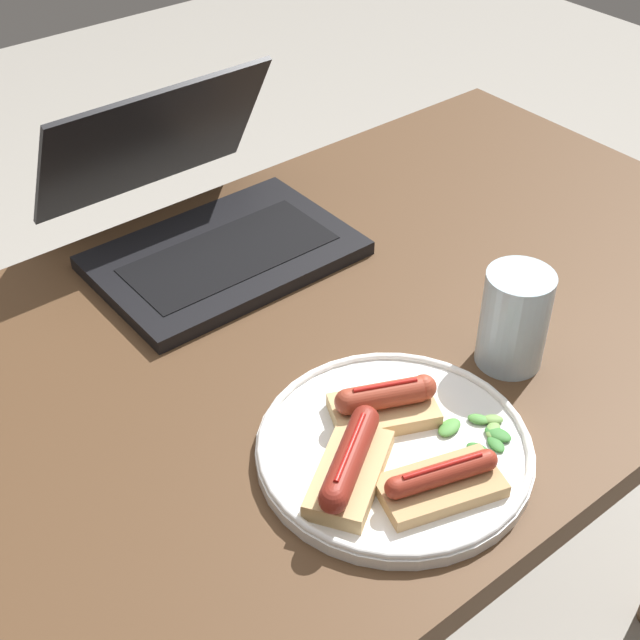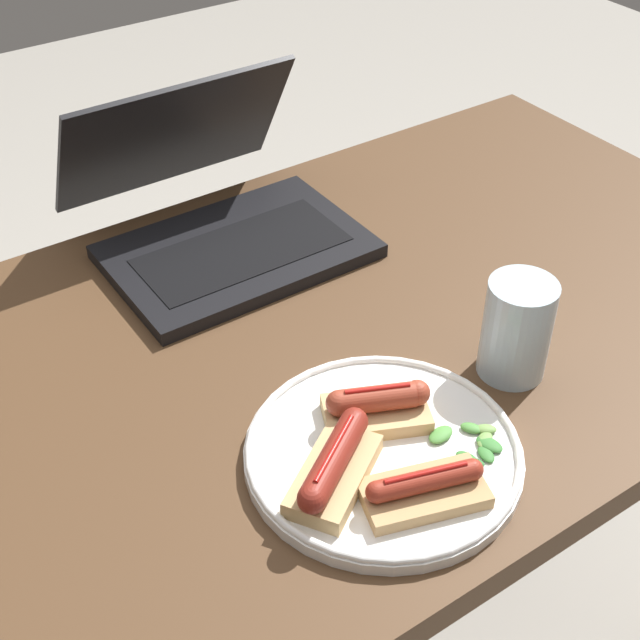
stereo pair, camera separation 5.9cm
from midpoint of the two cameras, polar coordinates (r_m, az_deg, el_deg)
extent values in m
cube|color=#4C331E|center=(1.03, -1.77, -1.81)|extent=(1.27, 0.70, 0.04)
cylinder|color=#4C331E|center=(1.72, 7.70, 0.46)|extent=(0.05, 0.05, 0.74)
cube|color=black|center=(1.14, -7.55, 4.12)|extent=(0.32, 0.21, 0.02)
cube|color=black|center=(1.12, -7.24, 4.24)|extent=(0.26, 0.12, 0.00)
cube|color=black|center=(1.21, -12.04, 11.16)|extent=(0.32, 0.11, 0.18)
cube|color=black|center=(1.20, -11.97, 11.19)|extent=(0.29, 0.09, 0.16)
cylinder|color=white|center=(0.88, 2.84, -8.38)|extent=(0.27, 0.27, 0.01)
torus|color=white|center=(0.87, 2.86, -8.00)|extent=(0.27, 0.27, 0.01)
cube|color=tan|center=(0.83, 5.67, -10.61)|extent=(0.13, 0.09, 0.01)
cylinder|color=maroon|center=(0.82, 5.75, -9.83)|extent=(0.09, 0.05, 0.02)
sphere|color=maroon|center=(0.80, 2.74, -10.76)|extent=(0.02, 0.02, 0.02)
sphere|color=maroon|center=(0.84, 8.64, -8.90)|extent=(0.02, 0.02, 0.02)
cylinder|color=red|center=(0.81, 5.80, -9.35)|extent=(0.08, 0.03, 0.01)
cube|color=tan|center=(0.89, 2.22, -5.86)|extent=(0.12, 0.10, 0.02)
cylinder|color=#9E3D28|center=(0.88, 2.25, -4.88)|extent=(0.08, 0.06, 0.03)
sphere|color=#9E3D28|center=(0.87, -0.16, -5.31)|extent=(0.03, 0.03, 0.03)
sphere|color=#9E3D28|center=(0.89, 4.62, -4.45)|extent=(0.03, 0.03, 0.03)
cylinder|color=red|center=(0.87, 2.28, -4.26)|extent=(0.06, 0.03, 0.01)
cube|color=tan|center=(0.83, -0.14, -9.88)|extent=(0.13, 0.11, 0.02)
cylinder|color=maroon|center=(0.82, -0.15, -8.83)|extent=(0.10, 0.08, 0.03)
sphere|color=maroon|center=(0.85, 0.93, -6.42)|extent=(0.03, 0.03, 0.03)
sphere|color=maroon|center=(0.79, -1.33, -11.43)|extent=(0.03, 0.03, 0.03)
cylinder|color=red|center=(0.81, -0.15, -8.18)|extent=(0.08, 0.05, 0.01)
ellipsoid|color=#4C8E3D|center=(0.89, 6.39, -6.90)|extent=(0.03, 0.02, 0.01)
ellipsoid|color=#709E4C|center=(0.90, 9.17, -6.36)|extent=(0.02, 0.02, 0.01)
ellipsoid|color=#387A33|center=(0.88, 9.31, -7.91)|extent=(0.02, 0.03, 0.00)
ellipsoid|color=#709E4C|center=(0.89, 9.16, -7.02)|extent=(0.03, 0.02, 0.01)
ellipsoid|color=#387A33|center=(0.87, 8.14, -8.33)|extent=(0.02, 0.03, 0.01)
ellipsoid|color=#387A33|center=(0.89, 9.46, -7.28)|extent=(0.02, 0.03, 0.01)
ellipsoid|color=#2D662D|center=(0.87, 8.37, -8.65)|extent=(0.03, 0.03, 0.01)
ellipsoid|color=#4C8E3D|center=(0.90, 8.28, -6.36)|extent=(0.02, 0.03, 0.01)
cylinder|color=silver|center=(0.96, 10.64, 0.02)|extent=(0.07, 0.07, 0.11)
camera|label=1|loc=(0.03, -91.79, -1.43)|focal=50.00mm
camera|label=2|loc=(0.03, 88.21, 1.43)|focal=50.00mm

